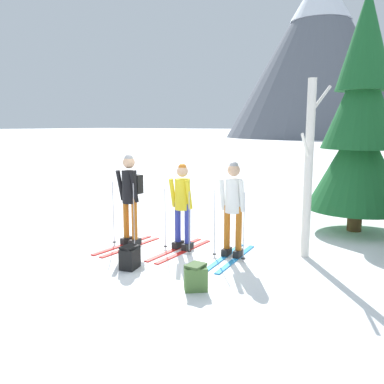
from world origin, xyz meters
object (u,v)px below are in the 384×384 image
Objects in this scene: pine_tree_mid at (361,124)px; backpack_on_snow_beside at (196,277)px; skier_in_white at (233,206)px; skier_in_yellow at (182,204)px; backpack_on_snow_front at (130,257)px; birch_tree_slender at (309,168)px; skier_in_black at (130,194)px.

pine_tree_mid reaches higher than backpack_on_snow_beside.
skier_in_white is 0.33× the size of pine_tree_mid.
skier_in_yellow is 4.45× the size of backpack_on_snow_front.
skier_in_white is 1.45m from birch_tree_slender.
skier_in_white is 1.78m from backpack_on_snow_beside.
skier_in_black reaches higher than skier_in_white.
backpack_on_snow_beside is at bearing -109.82° from birch_tree_slender.
backpack_on_snow_beside is at bearing -50.27° from skier_in_yellow.
skier_in_black is at bearing -134.37° from pine_tree_mid.
birch_tree_slender reaches higher than skier_in_black.
pine_tree_mid reaches higher than skier_in_white.
skier_in_white is at bearing 7.13° from skier_in_yellow.
skier_in_black is 0.35× the size of pine_tree_mid.
birch_tree_slender is at bearing -98.69° from pine_tree_mid.
skier_in_black is at bearing 152.15° from backpack_on_snow_beside.
skier_in_white is (1.99, 0.42, -0.08)m from skier_in_black.
backpack_on_snow_beside is at bearing -104.36° from pine_tree_mid.
skier_in_black is 2.03m from skier_in_white.
skier_in_black is 4.66× the size of backpack_on_snow_front.
backpack_on_snow_front is at bearing -49.83° from skier_in_black.
backpack_on_snow_front is at bearing -135.70° from birch_tree_slender.
backpack_on_snow_front is at bearing -128.34° from skier_in_white.
skier_in_yellow is 2.34m from birch_tree_slender.
skier_in_yellow is 0.99× the size of skier_in_white.
pine_tree_mid is 12.79× the size of backpack_on_snow_beside.
pine_tree_mid is 5.62m from backpack_on_snow_front.
birch_tree_slender is 3.39m from backpack_on_snow_front.
pine_tree_mid is 1.66× the size of birch_tree_slender.
backpack_on_snow_front is at bearing 173.14° from backpack_on_snow_beside.
skier_in_yellow is at bearing 83.57° from backpack_on_snow_front.
skier_in_white is 4.27× the size of backpack_on_snow_beside.
birch_tree_slender is (3.06, 1.15, 0.57)m from skier_in_black.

